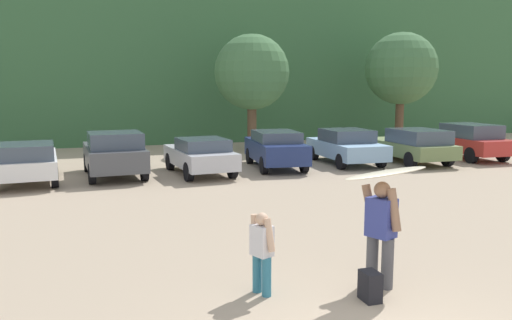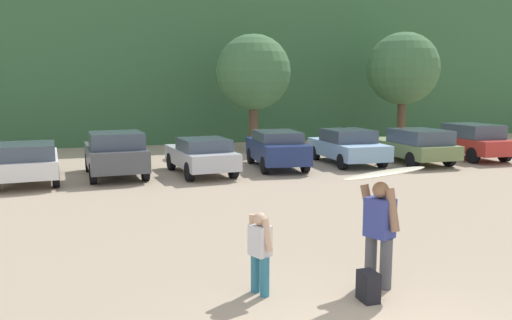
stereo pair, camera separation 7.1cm
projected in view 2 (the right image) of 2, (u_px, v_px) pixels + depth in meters
The scene contains 14 objects.
hillside_ridge at pixel (146, 66), 33.18m from camera, with size 108.00×12.00×8.97m, color #38663D.
tree_center_right at pixel (253, 73), 25.13m from camera, with size 3.70×3.70×5.74m.
tree_left at pixel (403, 69), 27.63m from camera, with size 3.88×3.88×6.10m.
parked_car_white at pixel (27, 161), 16.90m from camera, with size 2.23×4.27×1.38m.
parked_car_dark_gray at pixel (115, 153), 18.10m from camera, with size 2.13×4.12×1.63m.
parked_car_silver at pixel (201, 155), 18.64m from camera, with size 2.10×4.14×1.34m.
parked_car_navy at pixel (277, 148), 20.06m from camera, with size 2.10×4.17×1.46m.
parked_car_sky_blue at pixel (347, 146), 21.19m from camera, with size 2.05×4.22×1.43m.
parked_car_olive_green at pixel (413, 145), 21.39m from camera, with size 1.97×4.46×1.45m.
parked_car_red at pixel (467, 140), 22.81m from camera, with size 1.90×4.77×1.55m.
person_adult at pixel (379, 228), 8.08m from camera, with size 0.45×0.74×1.70m.
person_child at pixel (260, 248), 7.80m from camera, with size 0.34×0.52×1.29m.
surfboard_cream at pixel (386, 173), 7.89m from camera, with size 2.00×1.23×0.14m.
backpack_dropped at pixel (368, 286), 7.61m from camera, with size 0.24×0.34×0.45m.
Camera 2 is at (-3.38, -5.03, 3.17)m, focal length 35.91 mm.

